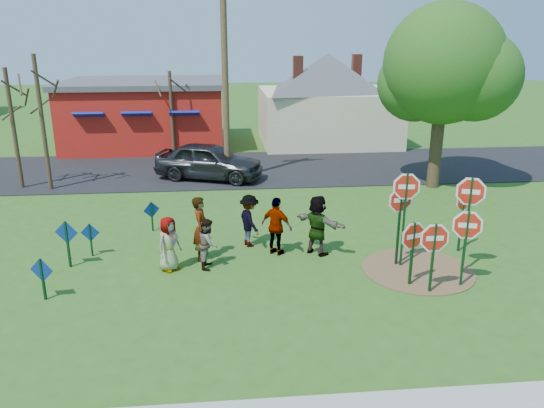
{
  "coord_description": "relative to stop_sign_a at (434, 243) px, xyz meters",
  "views": [
    {
      "loc": [
        -1.05,
        -14.54,
        6.56
      ],
      "look_at": [
        0.48,
        1.39,
        1.38
      ],
      "focal_mm": 35.0,
      "sensor_mm": 36.0,
      "label": 1
    }
  ],
  "objects": [
    {
      "name": "blue_diamond_b",
      "position": [
        -9.92,
        2.56,
        -0.5
      ],
      "size": [
        0.69,
        0.18,
        1.43
      ],
      "rotation": [
        0.0,
        0.0,
        -0.23
      ],
      "color": "#0F3A1B",
      "rests_on": "ground"
    },
    {
      "name": "stop_sign_a",
      "position": [
        0.0,
        0.0,
        0.0
      ],
      "size": [
        1.06,
        0.07,
        2.07
      ],
      "rotation": [
        0.0,
        0.0,
        -0.0
      ],
      "color": "#0F3A1B",
      "rests_on": "ground"
    },
    {
      "name": "bare_tree_west",
      "position": [
        -14.23,
        11.3,
        1.98
      ],
      "size": [
        1.8,
        1.8,
        5.21
      ],
      "color": "#382819",
      "rests_on": "ground"
    },
    {
      "name": "person_b",
      "position": [
        -6.07,
        2.78,
        -0.41
      ],
      "size": [
        0.54,
        0.76,
        1.97
      ],
      "primitive_type": "imported",
      "rotation": [
        0.0,
        0.0,
        1.48
      ],
      "color": "#256C5B",
      "rests_on": "ground"
    },
    {
      "name": "dirt_patch",
      "position": [
        0.17,
        1.33,
        -1.38
      ],
      "size": [
        3.2,
        3.2,
        0.03
      ],
      "primitive_type": "cylinder",
      "color": "brown",
      "rests_on": "ground"
    },
    {
      "name": "stop_sign_e",
      "position": [
        -0.39,
        0.45,
        -0.09
      ],
      "size": [
        0.98,
        0.37,
        1.95
      ],
      "rotation": [
        0.0,
        0.0,
        0.35
      ],
      "color": "#0F3A1B",
      "rests_on": "ground"
    },
    {
      "name": "person_e",
      "position": [
        -3.78,
        2.92,
        -0.48
      ],
      "size": [
        1.12,
        1.01,
        1.83
      ],
      "primitive_type": "imported",
      "rotation": [
        0.0,
        0.0,
        2.48
      ],
      "color": "#442B56",
      "rests_on": "ground"
    },
    {
      "name": "bare_tree_east",
      "position": [
        -8.0,
        16.67,
        1.62
      ],
      "size": [
        1.8,
        1.8,
        4.66
      ],
      "color": "#382819",
      "rests_on": "ground"
    },
    {
      "name": "person_d",
      "position": [
        -4.57,
        3.69,
        -0.54
      ],
      "size": [
        0.98,
        1.25,
        1.7
      ],
      "primitive_type": "imported",
      "rotation": [
        0.0,
        0.0,
        1.93
      ],
      "color": "#37373D",
      "rests_on": "ground"
    },
    {
      "name": "ground",
      "position": [
        -4.33,
        2.33,
        -1.39
      ],
      "size": [
        120.0,
        120.0,
        0.0
      ],
      "primitive_type": "plane",
      "color": "#2A5B1A",
      "rests_on": "ground"
    },
    {
      "name": "stop_sign_c",
      "position": [
        1.37,
        1.08,
        0.7
      ],
      "size": [
        1.04,
        0.37,
        2.97
      ],
      "rotation": [
        0.0,
        0.0,
        -0.33
      ],
      "color": "#0F3A1B",
      "rests_on": "ground"
    },
    {
      "name": "stop_sign_f",
      "position": [
        0.98,
        0.28,
        0.21
      ],
      "size": [
        1.02,
        0.33,
        2.29
      ],
      "rotation": [
        0.0,
        0.0,
        -0.3
      ],
      "color": "#0F3A1B",
      "rests_on": "ground"
    },
    {
      "name": "bare_tree_mid",
      "position": [
        -12.9,
        10.94,
        2.33
      ],
      "size": [
        1.8,
        1.8,
        5.76
      ],
      "color": "#382819",
      "rests_on": "ground"
    },
    {
      "name": "person_f",
      "position": [
        -2.53,
        2.84,
        -0.45
      ],
      "size": [
        1.64,
        1.63,
        1.89
      ],
      "primitive_type": "imported",
      "rotation": [
        0.0,
        0.0,
        2.36
      ],
      "color": "#1E4825",
      "rests_on": "ground"
    },
    {
      "name": "road",
      "position": [
        -4.33,
        13.83,
        -1.37
      ],
      "size": [
        120.0,
        7.5,
        0.04
      ],
      "primitive_type": "cube",
      "color": "black",
      "rests_on": "ground"
    },
    {
      "name": "stop_sign_g",
      "position": [
        -0.34,
        1.78,
        0.38
      ],
      "size": [
        1.01,
        0.21,
        2.54
      ],
      "rotation": [
        0.0,
        0.0,
        0.19
      ],
      "color": "#0F3A1B",
      "rests_on": "ground"
    },
    {
      "name": "utility_pole",
      "position": [
        -5.15,
        11.65,
        3.42
      ],
      "size": [
        2.24,
        0.28,
        9.15
      ],
      "rotation": [
        0.0,
        0.0,
        0.07
      ],
      "color": "#4C3823",
      "rests_on": "ground"
    },
    {
      "name": "leafy_tree",
      "position": [
        4.09,
        9.81,
        3.66
      ],
      "size": [
        5.53,
        5.04,
        7.85
      ],
      "color": "#382819",
      "rests_on": "ground"
    },
    {
      "name": "person_a",
      "position": [
        -6.97,
        2.08,
        -0.58
      ],
      "size": [
        0.91,
        0.93,
        1.62
      ],
      "primitive_type": "imported",
      "rotation": [
        0.0,
        0.0,
        0.84
      ],
      "color": "#3F589B",
      "rests_on": "ground"
    },
    {
      "name": "red_building",
      "position": [
        -9.83,
        20.32,
        0.57
      ],
      "size": [
        9.4,
        7.69,
        3.9
      ],
      "color": "#9D1F0F",
      "rests_on": "ground"
    },
    {
      "name": "stop_sign_d",
      "position": [
        1.95,
        2.61,
        0.14
      ],
      "size": [
        0.82,
        0.46,
        2.15
      ],
      "rotation": [
        0.0,
        0.0,
        0.5
      ],
      "color": "#0F3A1B",
      "rests_on": "ground"
    },
    {
      "name": "stop_sign_b",
      "position": [
        -0.23,
        1.69,
        0.77
      ],
      "size": [
        1.04,
        0.15,
        2.96
      ],
      "rotation": [
        0.0,
        0.0,
        -0.13
      ],
      "color": "#0F3A1B",
      "rests_on": "ground"
    },
    {
      "name": "suv",
      "position": [
        -5.99,
        11.98,
        -0.5
      ],
      "size": [
        5.36,
        3.58,
        1.69
      ],
      "primitive_type": "imported",
      "rotation": [
        0.0,
        0.0,
        1.22
      ],
      "color": "#333238",
      "rests_on": "road"
    },
    {
      "name": "blue_diamond_c",
      "position": [
        -9.45,
        3.32,
        -0.74
      ],
      "size": [
        0.58,
        0.06,
        1.06
      ],
      "rotation": [
        0.0,
        0.0,
        -0.08
      ],
      "color": "#0F3A1B",
      "rests_on": "ground"
    },
    {
      "name": "blue_diamond_a",
      "position": [
        -10.03,
        0.55,
        -0.69
      ],
      "size": [
        0.63,
        0.23,
        1.16
      ],
      "rotation": [
        0.0,
        0.0,
        -0.33
      ],
      "color": "#0F3A1B",
      "rests_on": "ground"
    },
    {
      "name": "cream_house",
      "position": [
        1.17,
        20.33,
        1.53
      ],
      "size": [
        9.4,
        9.4,
        6.5
      ],
      "color": "beige",
      "rests_on": "ground"
    },
    {
      "name": "blue_diamond_d",
      "position": [
        -7.85,
        5.35,
        -0.74
      ],
      "size": [
        0.52,
        0.31,
        1.07
      ],
      "rotation": [
        0.0,
        0.0,
        0.52
      ],
      "color": "#0F3A1B",
      "rests_on": "ground"
    },
    {
      "name": "person_c",
      "position": [
        -5.85,
        2.18,
        -0.65
      ],
      "size": [
        0.65,
        0.78,
        1.48
      ],
      "primitive_type": "imported",
      "rotation": [
        0.0,
        0.0,
        1.44
      ],
      "color": "#9B4D41",
      "rests_on": "ground"
    }
  ]
}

